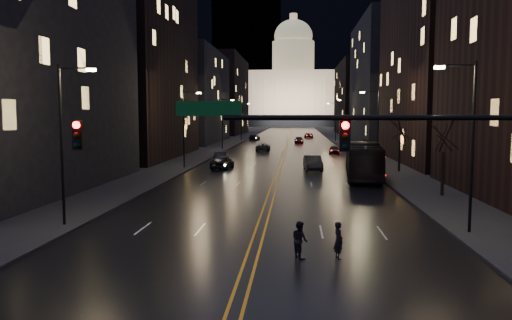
% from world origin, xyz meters
% --- Properties ---
extents(ground, '(900.00, 900.00, 0.00)m').
position_xyz_m(ground, '(0.00, 0.00, 0.00)').
color(ground, black).
rests_on(ground, ground).
extents(road, '(20.00, 320.00, 0.02)m').
position_xyz_m(road, '(0.00, 130.00, 0.01)').
color(road, black).
rests_on(road, ground).
extents(sidewalk_left, '(8.00, 320.00, 0.16)m').
position_xyz_m(sidewalk_left, '(-14.00, 130.00, 0.08)').
color(sidewalk_left, black).
rests_on(sidewalk_left, ground).
extents(sidewalk_right, '(8.00, 320.00, 0.16)m').
position_xyz_m(sidewalk_right, '(14.00, 130.00, 0.08)').
color(sidewalk_right, black).
rests_on(sidewalk_right, ground).
extents(center_line, '(0.62, 320.00, 0.01)m').
position_xyz_m(center_line, '(0.00, 130.00, 0.03)').
color(center_line, orange).
rests_on(center_line, road).
extents(building_left_near, '(12.00, 28.00, 22.00)m').
position_xyz_m(building_left_near, '(-21.00, 22.00, 11.00)').
color(building_left_near, black).
rests_on(building_left_near, ground).
extents(building_left_mid, '(12.00, 30.00, 28.00)m').
position_xyz_m(building_left_mid, '(-21.00, 54.00, 14.00)').
color(building_left_mid, black).
rests_on(building_left_mid, ground).
extents(building_left_far, '(12.00, 34.00, 20.00)m').
position_xyz_m(building_left_far, '(-21.00, 92.00, 10.00)').
color(building_left_far, black).
rests_on(building_left_far, ground).
extents(building_left_dist, '(12.00, 40.00, 24.00)m').
position_xyz_m(building_left_dist, '(-21.00, 140.00, 12.00)').
color(building_left_dist, black).
rests_on(building_left_dist, ground).
extents(building_right_tall, '(12.00, 30.00, 38.00)m').
position_xyz_m(building_right_tall, '(21.00, 50.00, 19.00)').
color(building_right_tall, black).
rests_on(building_right_tall, ground).
extents(building_right_mid, '(12.00, 34.00, 26.00)m').
position_xyz_m(building_right_mid, '(21.00, 92.00, 13.00)').
color(building_right_mid, black).
rests_on(building_right_mid, ground).
extents(building_right_dist, '(12.00, 40.00, 22.00)m').
position_xyz_m(building_right_dist, '(21.00, 140.00, 11.00)').
color(building_right_dist, black).
rests_on(building_right_dist, ground).
extents(mountain_ridge, '(520.00, 60.00, 130.00)m').
position_xyz_m(mountain_ridge, '(40.00, 380.00, 65.00)').
color(mountain_ridge, black).
rests_on(mountain_ridge, ground).
extents(capitol, '(90.00, 50.00, 58.50)m').
position_xyz_m(capitol, '(0.00, 250.00, 17.15)').
color(capitol, black).
rests_on(capitol, ground).
extents(traffic_signal, '(17.29, 0.45, 7.00)m').
position_xyz_m(traffic_signal, '(5.91, -0.00, 5.10)').
color(traffic_signal, black).
rests_on(traffic_signal, ground).
extents(streetlamp_right_near, '(2.13, 0.25, 9.00)m').
position_xyz_m(streetlamp_right_near, '(10.81, 10.00, 5.08)').
color(streetlamp_right_near, black).
rests_on(streetlamp_right_near, ground).
extents(streetlamp_left_near, '(2.13, 0.25, 9.00)m').
position_xyz_m(streetlamp_left_near, '(-10.81, 10.00, 5.08)').
color(streetlamp_left_near, black).
rests_on(streetlamp_left_near, ground).
extents(streetlamp_right_mid, '(2.13, 0.25, 9.00)m').
position_xyz_m(streetlamp_right_mid, '(10.81, 40.00, 5.08)').
color(streetlamp_right_mid, black).
rests_on(streetlamp_right_mid, ground).
extents(streetlamp_left_mid, '(2.13, 0.25, 9.00)m').
position_xyz_m(streetlamp_left_mid, '(-10.81, 40.00, 5.08)').
color(streetlamp_left_mid, black).
rests_on(streetlamp_left_mid, ground).
extents(streetlamp_right_far, '(2.13, 0.25, 9.00)m').
position_xyz_m(streetlamp_right_far, '(10.81, 70.00, 5.08)').
color(streetlamp_right_far, black).
rests_on(streetlamp_right_far, ground).
extents(streetlamp_left_far, '(2.13, 0.25, 9.00)m').
position_xyz_m(streetlamp_left_far, '(-10.81, 70.00, 5.08)').
color(streetlamp_left_far, black).
rests_on(streetlamp_left_far, ground).
extents(streetlamp_right_dist, '(2.13, 0.25, 9.00)m').
position_xyz_m(streetlamp_right_dist, '(10.81, 100.00, 5.08)').
color(streetlamp_right_dist, black).
rests_on(streetlamp_right_dist, ground).
extents(streetlamp_left_dist, '(2.13, 0.25, 9.00)m').
position_xyz_m(streetlamp_left_dist, '(-10.81, 100.00, 5.08)').
color(streetlamp_left_dist, black).
rests_on(streetlamp_left_dist, ground).
extents(tree_right_mid, '(2.40, 2.40, 6.65)m').
position_xyz_m(tree_right_mid, '(13.00, 22.00, 4.53)').
color(tree_right_mid, black).
rests_on(tree_right_mid, ground).
extents(tree_right_far, '(2.40, 2.40, 6.65)m').
position_xyz_m(tree_right_far, '(13.00, 38.00, 4.53)').
color(tree_right_far, black).
rests_on(tree_right_far, ground).
extents(bus, '(4.11, 13.31, 3.65)m').
position_xyz_m(bus, '(8.50, 32.86, 1.82)').
color(bus, black).
rests_on(bus, ground).
extents(oncoming_car_a, '(2.53, 4.98, 1.63)m').
position_xyz_m(oncoming_car_a, '(-6.51, 39.72, 0.81)').
color(oncoming_car_a, black).
rests_on(oncoming_car_a, ground).
extents(oncoming_car_b, '(1.67, 4.48, 1.46)m').
position_xyz_m(oncoming_car_b, '(-7.70, 47.10, 0.73)').
color(oncoming_car_b, black).
rests_on(oncoming_car_b, ground).
extents(oncoming_car_c, '(2.30, 4.93, 1.37)m').
position_xyz_m(oncoming_car_c, '(-3.76, 68.62, 0.68)').
color(oncoming_car_c, black).
rests_on(oncoming_car_c, ground).
extents(oncoming_car_d, '(2.54, 5.23, 1.47)m').
position_xyz_m(oncoming_car_d, '(-8.14, 102.99, 0.73)').
color(oncoming_car_d, black).
rests_on(oncoming_car_d, ground).
extents(receding_car_a, '(2.16, 5.25, 1.69)m').
position_xyz_m(receding_car_a, '(3.78, 39.09, 0.85)').
color(receding_car_a, black).
rests_on(receding_car_a, ground).
extents(receding_car_b, '(1.90, 4.13, 1.37)m').
position_xyz_m(receding_car_b, '(7.86, 62.18, 0.69)').
color(receding_car_b, black).
rests_on(receding_car_b, ground).
extents(receding_car_c, '(1.96, 4.77, 1.38)m').
position_xyz_m(receding_car_c, '(2.50, 90.56, 0.69)').
color(receding_car_c, black).
rests_on(receding_car_c, ground).
extents(receding_car_d, '(2.49, 4.92, 1.33)m').
position_xyz_m(receding_car_d, '(5.20, 116.00, 0.67)').
color(receding_car_d, black).
rests_on(receding_car_d, ground).
extents(pedestrian_a, '(0.56, 0.70, 1.65)m').
position_xyz_m(pedestrian_a, '(3.78, 5.00, 0.83)').
color(pedestrian_a, black).
rests_on(pedestrian_a, ground).
extents(pedestrian_b, '(0.78, 0.92, 1.66)m').
position_xyz_m(pedestrian_b, '(2.11, 5.00, 0.83)').
color(pedestrian_b, black).
rests_on(pedestrian_b, ground).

